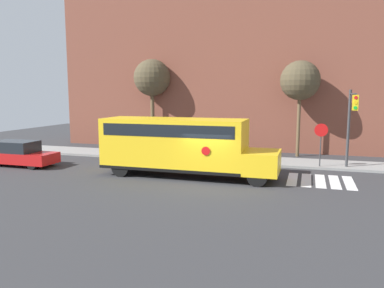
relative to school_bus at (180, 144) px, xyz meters
name	(u,v)px	position (x,y,z in m)	size (l,w,h in m)	color
ground_plane	(208,182)	(1.86, -0.94, -1.80)	(60.00, 60.00, 0.00)	#333335
sidewalk_strip	(233,159)	(1.86, 5.56, -1.73)	(44.00, 3.00, 0.15)	gray
building_backdrop	(250,65)	(1.86, 12.06, 4.98)	(32.00, 4.00, 13.56)	brown
crosswalk_stripes	(320,181)	(7.36, 1.06, -1.80)	(3.30, 3.20, 0.01)	white
school_bus	(180,144)	(0.00, 0.00, 0.00)	(9.59, 2.57, 3.16)	yellow
parked_car	(18,154)	(-10.68, -0.23, -1.04)	(4.77, 1.77, 1.56)	red
stop_sign	(321,139)	(7.40, 4.35, 0.04)	(0.78, 0.10, 2.74)	#38383A
traffic_light	(351,118)	(8.93, 3.77, 1.36)	(0.28, 3.00, 4.74)	#38383A
tree_near_sidewalk	(300,81)	(5.97, 8.65, 3.58)	(2.78, 2.78, 6.82)	brown
tree_far_sidewalk	(152,78)	(-5.66, 9.42, 3.92)	(2.98, 2.98, 7.28)	brown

